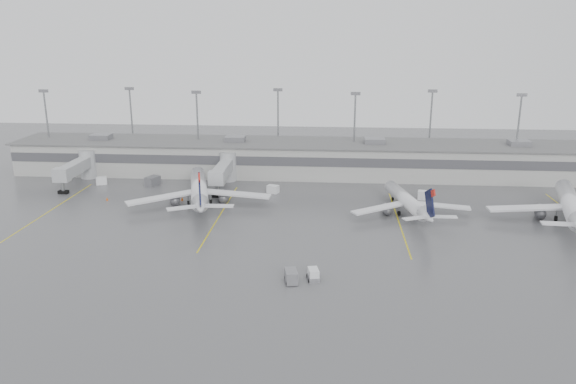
# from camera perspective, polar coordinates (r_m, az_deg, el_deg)

# --- Properties ---
(ground) EXTENTS (260.00, 260.00, 0.00)m
(ground) POSITION_cam_1_polar(r_m,az_deg,el_deg) (88.15, 1.36, -7.55)
(ground) COLOR #565658
(ground) RESTS_ON ground
(terminal) EXTENTS (152.00, 17.00, 9.45)m
(terminal) POSITION_cam_1_polar(r_m,az_deg,el_deg) (142.10, 2.65, 3.47)
(terminal) COLOR #A4A49F
(terminal) RESTS_ON ground
(light_masts) EXTENTS (142.40, 8.00, 20.60)m
(light_masts) POSITION_cam_1_polar(r_m,az_deg,el_deg) (146.27, 2.77, 6.97)
(light_masts) COLOR gray
(light_masts) RESTS_ON ground
(jet_bridge_left) EXTENTS (4.00, 17.20, 7.00)m
(jet_bridge_left) POSITION_cam_1_polar(r_m,az_deg,el_deg) (143.21, -20.33, 2.44)
(jet_bridge_left) COLOR #9FA1A4
(jet_bridge_left) RESTS_ON ground
(jet_bridge_right) EXTENTS (4.00, 17.20, 7.00)m
(jet_bridge_right) POSITION_cam_1_polar(r_m,az_deg,el_deg) (132.50, -6.43, 2.31)
(jet_bridge_right) COLOR #9FA1A4
(jet_bridge_right) RESTS_ON ground
(stand_markings) EXTENTS (105.25, 40.00, 0.01)m
(stand_markings) POSITION_cam_1_polar(r_m,az_deg,el_deg) (110.51, 2.04, -2.53)
(stand_markings) COLOR yellow
(stand_markings) RESTS_ON ground
(jet_mid_left) EXTENTS (28.95, 32.86, 10.83)m
(jet_mid_left) POSITION_cam_1_polar(r_m,az_deg,el_deg) (118.42, -9.03, 0.27)
(jet_mid_left) COLOR white
(jet_mid_left) RESTS_ON ground
(jet_mid_right) EXTENTS (23.72, 26.87, 8.80)m
(jet_mid_right) POSITION_cam_1_polar(r_m,az_deg,el_deg) (113.56, 12.09, -0.93)
(jet_mid_right) COLOR white
(jet_mid_right) RESTS_ON ground
(jet_far_right) EXTENTS (29.26, 33.26, 11.01)m
(jet_far_right) POSITION_cam_1_polar(r_m,az_deg,el_deg) (119.10, 26.82, -1.21)
(jet_far_right) COLOR white
(jet_far_right) RESTS_ON ground
(baggage_tug) EXTENTS (2.18, 2.92, 1.70)m
(baggage_tug) POSITION_cam_1_polar(r_m,az_deg,el_deg) (83.51, 2.59, -8.47)
(baggage_tug) COLOR white
(baggage_tug) RESTS_ON ground
(baggage_cart) EXTENTS (2.25, 3.22, 1.89)m
(baggage_cart) POSITION_cam_1_polar(r_m,az_deg,el_deg) (82.43, 0.32, -8.55)
(baggage_cart) COLOR slate
(baggage_cart) RESTS_ON ground
(gse_uld_a) EXTENTS (2.88, 2.44, 1.73)m
(gse_uld_a) POSITION_cam_1_polar(r_m,az_deg,el_deg) (140.41, -18.42, 1.09)
(gse_uld_a) COLOR white
(gse_uld_a) RESTS_ON ground
(gse_uld_b) EXTENTS (2.89, 2.39, 1.75)m
(gse_uld_b) POSITION_cam_1_polar(r_m,az_deg,el_deg) (126.28, -1.54, 0.30)
(gse_uld_b) COLOR white
(gse_uld_b) RESTS_ON ground
(gse_uld_c) EXTENTS (2.99, 2.31, 1.89)m
(gse_uld_c) POSITION_cam_1_polar(r_m,az_deg,el_deg) (124.93, 13.67, -0.31)
(gse_uld_c) COLOR white
(gse_uld_c) RESTS_ON ground
(gse_loader) EXTENTS (3.39, 4.04, 2.16)m
(gse_loader) POSITION_cam_1_polar(r_m,az_deg,el_deg) (135.97, -13.59, 1.09)
(gse_loader) COLOR slate
(gse_loader) RESTS_ON ground
(cone_a) EXTENTS (0.45, 0.45, 0.72)m
(cone_a) POSITION_cam_1_polar(r_m,az_deg,el_deg) (127.02, -17.91, -0.65)
(cone_a) COLOR #EE5305
(cone_a) RESTS_ON ground
(cone_b) EXTENTS (0.49, 0.49, 0.78)m
(cone_b) POSITION_cam_1_polar(r_m,az_deg,el_deg) (122.96, -10.70, -0.66)
(cone_b) COLOR #EE5305
(cone_b) RESTS_ON ground
(cone_c) EXTENTS (0.40, 0.40, 0.64)m
(cone_c) POSITION_cam_1_polar(r_m,az_deg,el_deg) (119.56, 11.00, -1.20)
(cone_c) COLOR #EE5305
(cone_c) RESTS_ON ground
(cone_d) EXTENTS (0.50, 0.50, 0.79)m
(cone_d) POSITION_cam_1_polar(r_m,az_deg,el_deg) (131.53, 26.74, -1.05)
(cone_d) COLOR #EE5305
(cone_d) RESTS_ON ground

